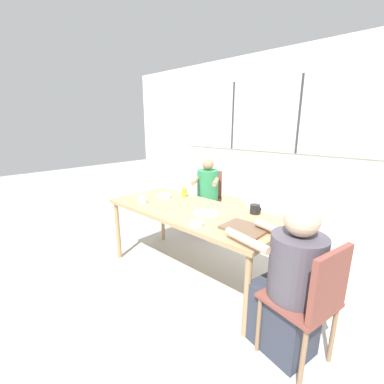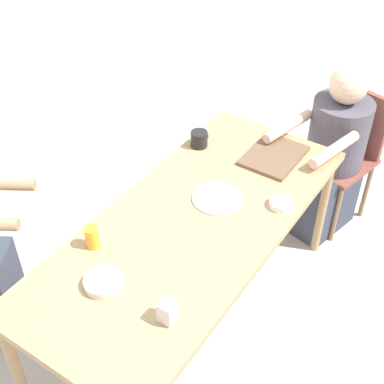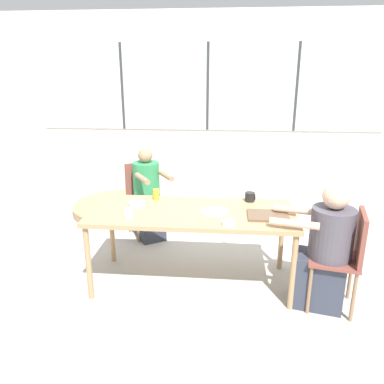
% 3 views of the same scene
% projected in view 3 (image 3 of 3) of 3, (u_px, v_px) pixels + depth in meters
% --- Properties ---
extents(ground_plane, '(16.00, 16.00, 0.00)m').
position_uv_depth(ground_plane, '(192.00, 282.00, 3.64)').
color(ground_plane, '#B2ADA3').
extents(wall_back_with_windows, '(8.40, 0.08, 2.80)m').
position_uv_depth(wall_back_with_windows, '(208.00, 107.00, 5.69)').
color(wall_back_with_windows, silver).
rests_on(wall_back_with_windows, ground_plane).
extents(dining_table, '(1.86, 0.80, 0.74)m').
position_uv_depth(dining_table, '(192.00, 217.00, 3.43)').
color(dining_table, tan).
rests_on(dining_table, ground_plane).
extents(chair_for_woman_green_shirt, '(0.55, 0.55, 0.89)m').
position_uv_depth(chair_for_woman_green_shirt, '(143.00, 192.00, 4.62)').
color(chair_for_woman_green_shirt, brown).
rests_on(chair_for_woman_green_shirt, ground_plane).
extents(chair_for_man_blue_shirt, '(0.48, 0.48, 0.89)m').
position_uv_depth(chair_for_man_blue_shirt, '(347.00, 252.00, 3.08)').
color(chair_for_man_blue_shirt, brown).
rests_on(chair_for_man_blue_shirt, ground_plane).
extents(person_woman_green_shirt, '(0.56, 0.64, 1.11)m').
position_uv_depth(person_woman_green_shirt, '(148.00, 199.00, 4.49)').
color(person_woman_green_shirt, '#333847').
rests_on(person_woman_green_shirt, ground_plane).
extents(person_man_blue_shirt, '(0.70, 0.48, 1.12)m').
position_uv_depth(person_man_blue_shirt, '(324.00, 253.00, 3.15)').
color(person_man_blue_shirt, '#333847').
rests_on(person_man_blue_shirt, ground_plane).
extents(food_tray_dark, '(0.36, 0.27, 0.02)m').
position_uv_depth(food_tray_dark, '(268.00, 216.00, 3.27)').
color(food_tray_dark, brown).
rests_on(food_tray_dark, dining_table).
extents(coffee_mug, '(0.10, 0.10, 0.09)m').
position_uv_depth(coffee_mug, '(250.00, 197.00, 3.65)').
color(coffee_mug, black).
rests_on(coffee_mug, dining_table).
extents(juice_glass, '(0.06, 0.06, 0.11)m').
position_uv_depth(juice_glass, '(156.00, 194.00, 3.69)').
color(juice_glass, gold).
rests_on(juice_glass, dining_table).
extents(milk_carton_small, '(0.06, 0.06, 0.10)m').
position_uv_depth(milk_carton_small, '(129.00, 213.00, 3.22)').
color(milk_carton_small, silver).
rests_on(milk_carton_small, dining_table).
extents(bowl_white_shallow, '(0.17, 0.17, 0.04)m').
position_uv_depth(bowl_white_shallow, '(137.00, 204.00, 3.54)').
color(bowl_white_shallow, silver).
rests_on(bowl_white_shallow, dining_table).
extents(bowl_cereal, '(0.12, 0.12, 0.03)m').
position_uv_depth(bowl_cereal, '(229.00, 223.00, 3.09)').
color(bowl_cereal, white).
rests_on(bowl_cereal, dining_table).
extents(plate_tortillas, '(0.25, 0.25, 0.01)m').
position_uv_depth(plate_tortillas, '(214.00, 212.00, 3.38)').
color(plate_tortillas, beige).
rests_on(plate_tortillas, dining_table).
extents(folded_table_stack, '(1.35, 1.35, 0.12)m').
position_uv_depth(folded_table_stack, '(121.00, 207.00, 5.46)').
color(folded_table_stack, tan).
rests_on(folded_table_stack, ground_plane).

